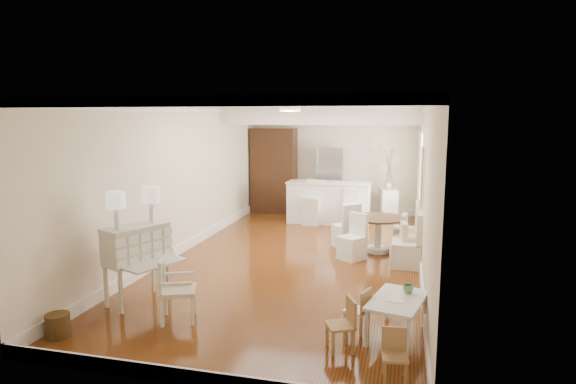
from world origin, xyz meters
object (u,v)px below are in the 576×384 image
at_px(bar_stool_left, 313,203).
at_px(secretary_bureau, 137,264).
at_px(kids_table, 397,317).
at_px(breakfast_counter, 328,203).
at_px(dining_table, 378,234).
at_px(sideboard, 388,205).
at_px(slip_chair_near, 352,237).
at_px(kids_chair_a, 340,325).
at_px(fridge, 342,182).
at_px(bar_stool_right, 350,209).
at_px(pantry_cabinet, 274,171).
at_px(kids_chair_c, 395,356).
at_px(gustavian_armchair, 178,289).
at_px(slip_chair_far, 346,225).
at_px(wicker_basket, 58,325).
at_px(kids_chair_b, 357,310).

bearing_deg(bar_stool_left, secretary_bureau, -96.12).
bearing_deg(kids_table, breakfast_counter, 106.75).
distance_m(dining_table, bar_stool_left, 2.68).
height_order(bar_stool_left, sideboard, bar_stool_left).
xyz_separation_m(slip_chair_near, breakfast_counter, (-0.91, 2.93, 0.09)).
relative_size(kids_chair_a, fridge, 0.34).
bearing_deg(sideboard, breakfast_counter, -166.10).
relative_size(bar_stool_right, pantry_cabinet, 0.40).
distance_m(kids_table, bar_stool_left, 6.13).
distance_m(kids_chair_c, pantry_cabinet, 8.85).
xyz_separation_m(kids_chair_a, bar_stool_right, (-0.60, 6.04, 0.16)).
relative_size(breakfast_counter, bar_stool_right, 2.21).
height_order(gustavian_armchair, slip_chair_far, slip_chair_far).
distance_m(fridge, sideboard, 1.39).
height_order(kids_chair_a, breakfast_counter, breakfast_counter).
relative_size(slip_chair_far, fridge, 0.50).
relative_size(kids_chair_a, bar_stool_left, 0.56).
relative_size(wicker_basket, slip_chair_near, 0.33).
bearing_deg(slip_chair_far, pantry_cabinet, -93.84).
bearing_deg(dining_table, kids_chair_a, -92.16).
distance_m(kids_chair_b, dining_table, 3.66).
bearing_deg(gustavian_armchair, breakfast_counter, -30.23).
bearing_deg(breakfast_counter, pantry_cabinet, 147.57).
relative_size(pantry_cabinet, sideboard, 2.65).
xyz_separation_m(kids_chair_a, slip_chair_far, (-0.49, 4.39, 0.15)).
bearing_deg(kids_chair_b, bar_stool_right, -153.00).
height_order(gustavian_armchair, fridge, fridge).
height_order(kids_table, bar_stool_right, bar_stool_right).
xyz_separation_m(slip_chair_far, bar_stool_left, (-1.05, 1.87, 0.09)).
bearing_deg(bar_stool_right, pantry_cabinet, 144.86).
distance_m(kids_chair_c, fridge, 8.23).
bearing_deg(secretary_bureau, slip_chair_near, 69.69).
bearing_deg(wicker_basket, slip_chair_near, 52.96).
xyz_separation_m(breakfast_counter, sideboard, (1.42, 0.62, -0.10)).
xyz_separation_m(wicker_basket, bar_stool_left, (1.79, 6.73, 0.40)).
height_order(gustavian_armchair, sideboard, gustavian_armchair).
height_order(kids_chair_c, fridge, fridge).
bearing_deg(breakfast_counter, bar_stool_left, -145.24).
height_order(kids_table, pantry_cabinet, pantry_cabinet).
xyz_separation_m(kids_chair_c, dining_table, (-0.45, 4.69, 0.08)).
distance_m(wicker_basket, pantry_cabinet, 8.13).
bearing_deg(secretary_bureau, kids_chair_a, 9.43).
xyz_separation_m(slip_chair_far, fridge, (-0.50, 3.16, 0.45)).
bearing_deg(kids_chair_b, kids_table, 108.45).
relative_size(slip_chair_far, pantry_cabinet, 0.39).
relative_size(slip_chair_far, sideboard, 1.04).
xyz_separation_m(dining_table, pantry_cabinet, (-3.05, 3.39, 0.80)).
bearing_deg(wicker_basket, bar_stool_right, 67.21).
distance_m(kids_chair_a, pantry_cabinet, 8.16).
bearing_deg(kids_chair_c, bar_stool_left, 100.58).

